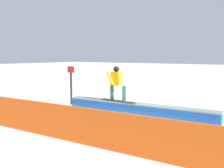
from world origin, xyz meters
name	(u,v)px	position (x,y,z in m)	size (l,w,h in m)	color
ground_plane	(137,119)	(0.00, 0.00, 0.00)	(120.00, 120.00, 0.00)	white
grind_box	(137,112)	(0.00, 0.00, 0.27)	(5.80, 0.85, 0.60)	blue
snowboarder	(117,82)	(0.86, 0.05, 1.31)	(1.55, 0.42, 1.33)	black
safety_fence	(80,125)	(0.00, 3.10, 0.49)	(10.39, 0.06, 0.99)	#FB5C14
trail_marker	(71,84)	(3.95, -0.68, 0.98)	(0.40, 0.10, 1.83)	#262628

